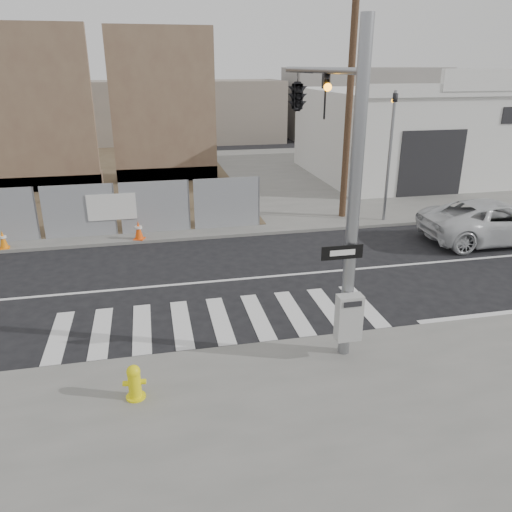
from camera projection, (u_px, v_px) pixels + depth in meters
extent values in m
plane|color=black|center=(208.00, 282.00, 15.30)|extent=(100.00, 100.00, 0.00)
cube|color=slate|center=(177.00, 182.00, 28.05)|extent=(50.00, 20.00, 0.12)
cylinder|color=gray|center=(354.00, 203.00, 10.12)|extent=(0.26, 0.26, 7.00)
cylinder|color=gray|center=(318.00, 70.00, 11.59)|extent=(0.14, 5.20, 0.14)
cube|color=#B2B2AF|center=(349.00, 318.00, 10.74)|extent=(0.55, 0.30, 1.05)
cube|color=black|center=(342.00, 252.00, 10.28)|extent=(0.90, 0.03, 0.30)
cube|color=silver|center=(343.00, 253.00, 10.26)|extent=(0.55, 0.01, 0.12)
imported|color=black|center=(325.00, 96.00, 11.24)|extent=(0.16, 0.20, 1.00)
imported|color=black|center=(297.00, 92.00, 13.25)|extent=(0.53, 2.48, 1.00)
cylinder|color=gray|center=(389.00, 158.00, 20.10)|extent=(0.12, 0.12, 5.20)
imported|color=black|center=(395.00, 93.00, 19.20)|extent=(0.16, 0.20, 1.00)
cube|color=brown|center=(30.00, 111.00, 24.30)|extent=(6.00, 0.50, 8.00)
cube|color=brown|center=(42.00, 182.00, 25.96)|extent=(6.00, 1.30, 0.80)
cube|color=brown|center=(164.00, 107.00, 26.50)|extent=(5.50, 0.50, 8.00)
cube|color=brown|center=(168.00, 173.00, 28.15)|extent=(5.50, 1.30, 0.80)
cube|color=silver|center=(418.00, 133.00, 29.02)|extent=(12.00, 10.00, 4.80)
cube|color=silver|center=(479.00, 90.00, 23.52)|extent=(12.00, 0.30, 0.60)
cube|color=silver|center=(481.00, 80.00, 23.32)|extent=(4.00, 0.30, 1.00)
cube|color=black|center=(431.00, 164.00, 24.33)|extent=(3.40, 0.06, 3.20)
cylinder|color=brown|center=(350.00, 95.00, 19.76)|extent=(0.28, 0.28, 10.00)
cylinder|color=yellow|center=(136.00, 396.00, 9.81)|extent=(0.43, 0.43, 0.04)
cylinder|color=yellow|center=(135.00, 385.00, 9.71)|extent=(0.28, 0.28, 0.57)
sphere|color=yellow|center=(133.00, 372.00, 9.60)|extent=(0.27, 0.27, 0.27)
cylinder|color=yellow|center=(126.00, 384.00, 9.66)|extent=(0.15, 0.12, 0.11)
cylinder|color=yellow|center=(143.00, 382.00, 9.72)|extent=(0.15, 0.12, 0.11)
imported|color=silver|center=(496.00, 221.00, 18.60)|extent=(5.66, 2.79, 1.55)
cube|color=orange|center=(5.00, 248.00, 17.77)|extent=(0.38, 0.38, 0.03)
cone|color=orange|center=(3.00, 239.00, 17.66)|extent=(0.34, 0.34, 0.65)
cylinder|color=silver|center=(3.00, 237.00, 17.63)|extent=(0.25, 0.25, 0.07)
cube|color=#FF500D|center=(139.00, 239.00, 18.70)|extent=(0.48, 0.48, 0.03)
cone|color=#FF500D|center=(139.00, 230.00, 18.57)|extent=(0.43, 0.43, 0.72)
cylinder|color=silver|center=(138.00, 227.00, 18.54)|extent=(0.28, 0.28, 0.08)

